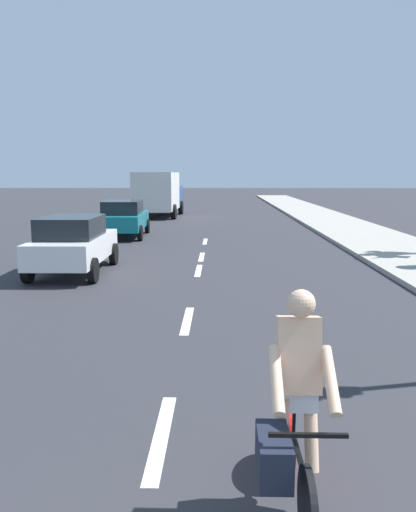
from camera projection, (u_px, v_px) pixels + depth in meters
The scene contains 11 objects.
ground_plane at pixel (205, 240), 20.79m from camera, with size 160.00×160.00×0.00m, color #2D2D33.
sidewalk_strip at pixel (360, 234), 22.59m from camera, with size 3.60×80.00×0.14m, color #9E998E.
lane_stripe_1 at pixel (161, 435), 5.27m from camera, with size 0.16×1.80×0.01m, color white.
lane_stripe_2 at pixel (187, 320), 9.42m from camera, with size 0.16×1.80×0.01m, color white.
lane_stripe_3 at pixel (199, 270), 14.28m from camera, with size 0.16×1.80×0.01m, color white.
lane_stripe_4 at pixel (202, 257), 16.63m from camera, with size 0.16×1.80×0.01m, color white.
lane_stripe_5 at pixel (205, 241), 20.46m from camera, with size 0.16×1.80×0.01m, color white.
cyclist at pixel (293, 414), 3.96m from camera, with size 0.62×1.71×1.82m.
parked_car_white at pixel (73, 243), 13.80m from camera, with size 1.87×3.93×1.57m.
parked_car_teal at pixel (124, 218), 21.88m from camera, with size 2.03×4.18×1.57m.
delivery_truck at pixel (158, 193), 32.22m from camera, with size 2.84×6.32×2.80m.
Camera 1 is at (0.61, -0.62, 2.69)m, focal length 35.54 mm.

